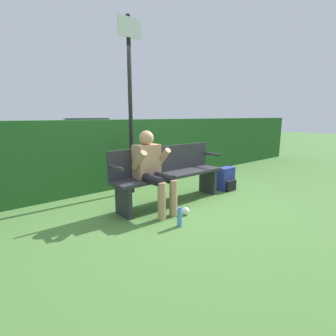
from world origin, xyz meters
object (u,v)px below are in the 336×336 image
Objects in this scene: backpack at (226,179)px; parked_car at (86,130)px; person_seated at (152,167)px; water_bottle at (180,218)px; signpost at (130,95)px; park_bench at (169,173)px.

parked_car is (1.98, 10.94, 0.41)m from backpack.
person_seated is 1.78m from backpack.
signpost is at bearing 77.48° from water_bottle.
water_bottle is (-0.51, -0.82, -0.37)m from park_bench.
signpost is (0.37, 1.66, 1.60)m from water_bottle.
signpost reaches higher than parked_car.
signpost is at bearing 145.15° from backpack.
parked_car is at bearing 71.96° from water_bottle.
parked_car is at bearing 71.27° from person_seated.
person_seated is at bearing 179.73° from backpack.
parked_car is at bearing 71.07° from signpost.
park_bench is at bearing 173.15° from backpack.
backpack is 0.09× the size of parked_car.
water_bottle is at bearing -122.01° from park_bench.
park_bench is at bearing -91.69° from parked_car.
parked_car is (3.71, 10.93, -0.04)m from person_seated.
person_seated is (-0.44, -0.15, 0.17)m from park_bench.
person_seated reaches higher than water_bottle.
parked_car is (3.78, 11.60, 0.49)m from water_bottle.
backpack reaches higher than water_bottle.
signpost reaches higher than water_bottle.
park_bench is 1.33m from backpack.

